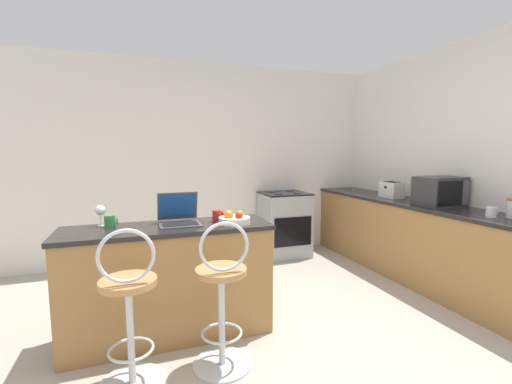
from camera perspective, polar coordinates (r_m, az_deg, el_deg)
name	(u,v)px	position (r m, az deg, el deg)	size (l,w,h in m)	color
ground_plane	(280,368)	(2.59, 4.10, -27.18)	(20.00, 20.00, 0.00)	#ADA393
wall_back	(203,162)	(4.68, -8.77, 4.95)	(12.00, 0.06, 2.60)	silver
breakfast_bar	(170,281)	(2.84, -14.17, -14.21)	(1.57, 0.51, 0.88)	#9E703D
counter_right	(411,239)	(4.34, 24.45, -7.20)	(0.59, 3.13, 0.88)	#9E703D
bar_stool_near	(129,313)	(2.32, -20.35, -18.38)	(0.40, 0.40, 1.02)	silver
bar_stool_far	(222,299)	(2.38, -5.67, -17.37)	(0.40, 0.40, 1.02)	silver
laptop	(179,216)	(2.77, -12.72, -3.92)	(0.32, 0.30, 0.24)	#47474C
microwave	(440,191)	(4.04, 28.29, 0.10)	(0.44, 0.34, 0.30)	#2D2D30
toaster	(392,190)	(4.49, 21.66, 0.34)	(0.19, 0.26, 0.20)	silver
stove_range	(284,224)	(4.78, 4.72, -5.35)	(0.62, 0.58, 0.89)	#9EA3A8
wine_glass_short	(100,211)	(2.86, -24.51, -2.87)	(0.08, 0.08, 0.16)	silver
mug_green	(110,222)	(2.78, -23.11, -4.55)	(0.10, 0.08, 0.09)	#338447
mug_red	(217,216)	(2.79, -6.44, -3.97)	(0.09, 0.07, 0.09)	red
mug_white	(491,212)	(3.60, 34.59, -2.75)	(0.10, 0.08, 0.09)	white
fruit_bowl	(234,219)	(2.70, -3.62, -4.59)	(0.25, 0.25, 0.11)	silver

